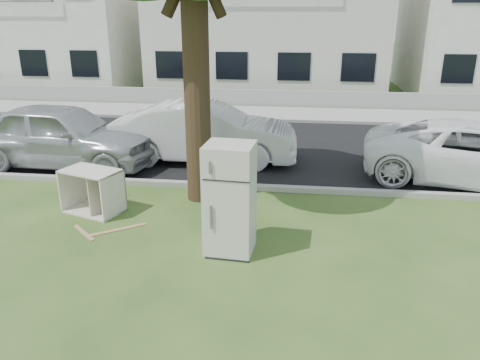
# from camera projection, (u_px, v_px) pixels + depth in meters

# --- Properties ---
(ground) EXTENTS (120.00, 120.00, 0.00)m
(ground) POSITION_uv_depth(u_px,v_px,m) (202.00, 235.00, 8.55)
(ground) COLOR #314D1B
(road) EXTENTS (120.00, 7.00, 0.01)m
(road) POSITION_uv_depth(u_px,v_px,m) (242.00, 147.00, 14.14)
(road) COLOR black
(road) RESTS_ON ground
(kerb_near) EXTENTS (120.00, 0.18, 0.12)m
(kerb_near) POSITION_uv_depth(u_px,v_px,m) (223.00, 188.00, 10.83)
(kerb_near) COLOR gray
(kerb_near) RESTS_ON ground
(kerb_far) EXTENTS (120.00, 0.18, 0.12)m
(kerb_far) POSITION_uv_depth(u_px,v_px,m) (253.00, 121.00, 17.46)
(kerb_far) COLOR gray
(kerb_far) RESTS_ON ground
(sidewalk) EXTENTS (120.00, 2.80, 0.01)m
(sidewalk) POSITION_uv_depth(u_px,v_px,m) (257.00, 113.00, 18.81)
(sidewalk) COLOR gray
(sidewalk) RESTS_ON ground
(low_wall) EXTENTS (120.00, 0.15, 0.70)m
(low_wall) POSITION_uv_depth(u_px,v_px,m) (260.00, 98.00, 20.19)
(low_wall) COLOR gray
(low_wall) RESTS_ON ground
(townhouse_left) EXTENTS (10.20, 8.16, 7.04)m
(townhouse_left) POSITION_uv_depth(u_px,v_px,m) (47.00, 18.00, 25.11)
(townhouse_left) COLOR white
(townhouse_left) RESTS_ON ground
(townhouse_center) EXTENTS (11.22, 8.16, 7.44)m
(townhouse_center) POSITION_uv_depth(u_px,v_px,m) (270.00, 15.00, 23.62)
(townhouse_center) COLOR silver
(townhouse_center) RESTS_ON ground
(fridge) EXTENTS (0.83, 0.78, 1.89)m
(fridge) POSITION_uv_depth(u_px,v_px,m) (230.00, 199.00, 7.70)
(fridge) COLOR white
(fridge) RESTS_ON ground
(cabinet) EXTENTS (1.31, 1.05, 0.89)m
(cabinet) POSITION_uv_depth(u_px,v_px,m) (93.00, 191.00, 9.44)
(cabinet) COLOR silver
(cabinet) RESTS_ON ground
(plank_a) EXTENTS (0.92, 0.72, 0.02)m
(plank_a) POSITION_uv_depth(u_px,v_px,m) (118.00, 230.00, 8.74)
(plank_a) COLOR tan
(plank_a) RESTS_ON ground
(plank_b) EXTENTS (0.65, 0.61, 0.02)m
(plank_b) POSITION_uv_depth(u_px,v_px,m) (84.00, 233.00, 8.63)
(plank_b) COLOR #A27E55
(plank_b) RESTS_ON ground
(plank_c) EXTENTS (0.54, 0.76, 0.02)m
(plank_c) POSITION_uv_depth(u_px,v_px,m) (105.00, 207.00, 9.77)
(plank_c) COLOR tan
(plank_c) RESTS_ON ground
(car_center) EXTENTS (4.92, 1.80, 1.61)m
(car_center) POSITION_uv_depth(u_px,v_px,m) (206.00, 132.00, 12.56)
(car_center) COLOR silver
(car_center) RESTS_ON ground
(car_right) EXTENTS (5.57, 3.50, 1.43)m
(car_right) POSITION_uv_depth(u_px,v_px,m) (478.00, 154.00, 10.97)
(car_right) COLOR white
(car_right) RESTS_ON ground
(car_left) EXTENTS (4.99, 2.21, 1.67)m
(car_left) POSITION_uv_depth(u_px,v_px,m) (62.00, 135.00, 12.15)
(car_left) COLOR #A3A4AA
(car_left) RESTS_ON ground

